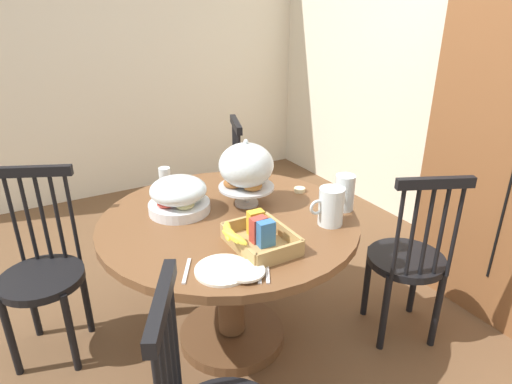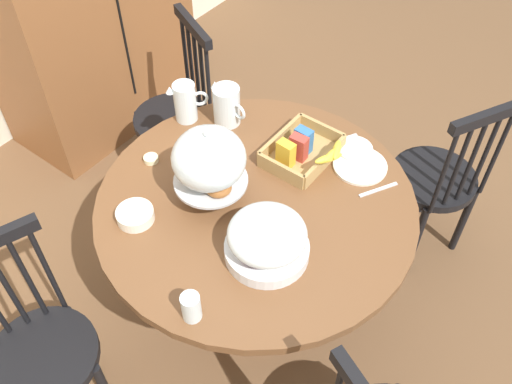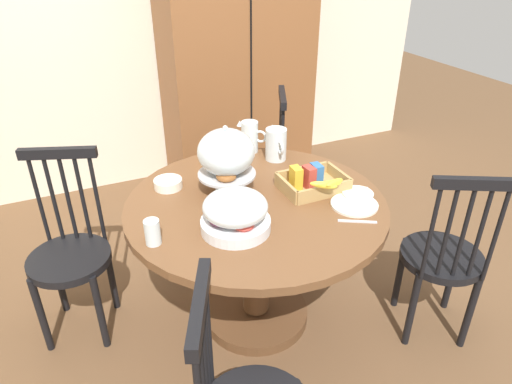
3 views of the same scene
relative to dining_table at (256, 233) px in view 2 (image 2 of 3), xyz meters
The scene contains 18 objects.
ground_plane 0.55m from the dining_table, 64.23° to the left, with size 10.00×10.00×0.00m, color brown.
dining_table is the anchor object (origin of this frame).
windsor_chair_near_window 0.92m from the dining_table, 158.59° to the left, with size 0.43×0.43×0.97m.
windsor_chair_facing_door 0.92m from the dining_table, 29.12° to the right, with size 0.45×0.45×0.97m.
windsor_chair_far_side 0.92m from the dining_table, 63.76° to the left, with size 0.44×0.44×0.97m.
pastry_stand_with_dome 0.44m from the dining_table, 121.36° to the left, with size 0.28×0.28×0.34m.
fruit_platter_covered 0.39m from the dining_table, 134.31° to the right, with size 0.30×0.30×0.18m.
orange_juice_pitcher 0.64m from the dining_table, 69.20° to the left, with size 0.15×0.14×0.18m.
milk_pitcher 0.56m from the dining_table, 52.28° to the left, with size 0.12×0.20×0.18m.
cereal_basket 0.39m from the dining_table, ahead, with size 0.32×0.30×0.12m.
china_plate_large 0.51m from the dining_table, 29.39° to the right, with size 0.22×0.22×0.01m, color white.
china_plate_small 0.54m from the dining_table, 19.22° to the right, with size 0.15×0.15×0.01m, color white.
cereal_bowl 0.51m from the dining_table, 138.63° to the left, with size 0.14×0.14×0.04m, color white.
drinking_glass 0.60m from the dining_table, 165.42° to the right, with size 0.06×0.06×0.11m, color silver.
butter_dish 0.53m from the dining_table, 100.29° to the left, with size 0.06×0.06×0.02m, color beige.
table_knife 0.52m from the dining_table, 12.44° to the right, with size 0.17×0.01×0.01m, color silver.
dinner_fork 0.53m from the dining_table, ahead, with size 0.17×0.01×0.01m, color silver.
soup_spoon 0.52m from the dining_table, 46.34° to the right, with size 0.17×0.01×0.01m, color silver.
Camera 2 is at (-1.18, -0.96, 2.37)m, focal length 39.68 mm.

